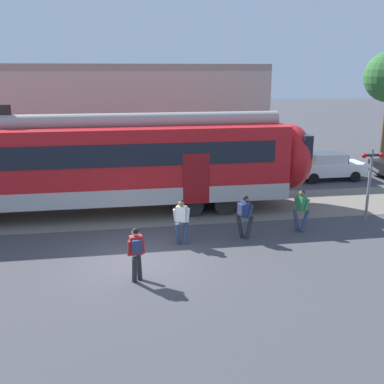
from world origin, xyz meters
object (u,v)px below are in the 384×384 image
pedestrian_white (182,218)px  crossing_signal (370,173)px  pedestrian_navy (245,213)px  pedestrian_green (301,208)px  pedestrian_red (136,250)px  parked_car_white (328,166)px

pedestrian_white → crossing_signal: 8.16m
pedestrian_white → crossing_signal: bearing=9.9°
pedestrian_navy → pedestrian_green: bearing=9.5°
pedestrian_red → pedestrian_white: 3.23m
pedestrian_red → pedestrian_green: (6.45, 3.28, -0.03)m
pedestrian_red → pedestrian_white: bearing=57.8°
pedestrian_red → pedestrian_navy: (4.08, 2.88, 0.00)m
pedestrian_white → pedestrian_navy: size_ratio=1.00×
pedestrian_green → pedestrian_white: bearing=-173.4°
pedestrian_red → pedestrian_white: same height
parked_car_white → pedestrian_green: bearing=-121.8°
parked_car_white → pedestrian_navy: bearing=-131.3°
pedestrian_navy → crossing_signal: (5.62, 1.24, 1.02)m
parked_car_white → crossing_signal: crossing_signal is taller
pedestrian_red → pedestrian_white: (1.72, 2.73, 0.00)m
pedestrian_navy → crossing_signal: bearing=12.5°
pedestrian_white → pedestrian_green: size_ratio=1.00×
pedestrian_red → pedestrian_green: size_ratio=1.00×
pedestrian_navy → pedestrian_white: bearing=-176.3°
pedestrian_green → pedestrian_navy: bearing=-170.5°
pedestrian_white → pedestrian_green: same height
parked_car_white → crossing_signal: (-1.61, -6.99, 1.23)m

